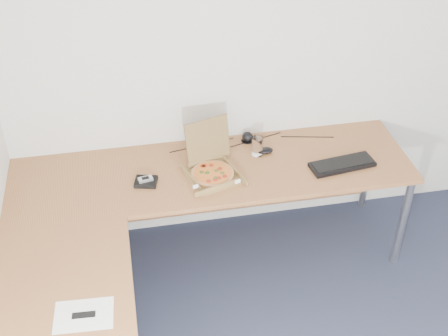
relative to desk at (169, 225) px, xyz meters
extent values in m
cube|color=#A06437|center=(0.32, 0.43, 0.01)|extent=(2.50, 0.70, 0.03)
cube|color=#A06437|center=(-0.58, -0.67, 0.01)|extent=(0.70, 1.50, 0.03)
cylinder|color=gray|center=(1.52, 0.73, -0.35)|extent=(0.05, 0.05, 0.70)
cube|color=olive|center=(0.31, 0.35, 0.03)|extent=(0.29, 0.29, 0.01)
cube|color=olive|center=(0.31, 0.51, 0.18)|extent=(0.29, 0.06, 0.29)
cylinder|color=tan|center=(0.31, 0.35, 0.05)|extent=(0.26, 0.26, 0.02)
cylinder|color=#BC2608|center=(0.31, 0.35, 0.06)|extent=(0.23, 0.23, 0.00)
cylinder|color=white|center=(0.63, 0.53, 0.09)|extent=(0.07, 0.07, 0.13)
cube|color=black|center=(1.13, 0.31, 0.04)|extent=(0.42, 0.20, 0.03)
ellipsoid|color=black|center=(0.69, 0.54, 0.05)|extent=(0.11, 0.08, 0.04)
cube|color=black|center=(-0.09, 0.36, 0.04)|extent=(0.15, 0.14, 0.02)
cube|color=#B2B5BA|center=(-0.10, 0.36, 0.06)|extent=(0.09, 0.06, 0.02)
cube|color=white|center=(-0.47, -0.59, 0.03)|extent=(0.29, 0.21, 0.00)
ellipsoid|color=black|center=(0.61, 0.69, 0.06)|extent=(0.08, 0.08, 0.07)
camera|label=1|loc=(-0.16, -2.51, 2.26)|focal=47.97mm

